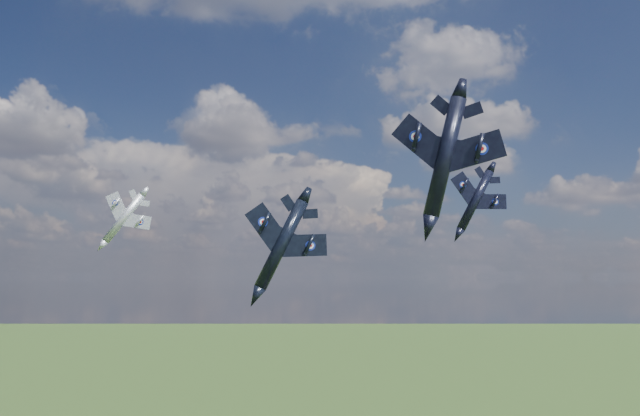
# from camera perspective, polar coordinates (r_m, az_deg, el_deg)

# --- Properties ---
(jet_lead_navy) EXTENTS (15.06, 18.43, 8.17)m
(jet_lead_navy) POSITION_cam_1_polar(r_m,az_deg,el_deg) (77.01, -3.53, -3.31)
(jet_lead_navy) COLOR black
(jet_right_navy) EXTENTS (15.07, 18.08, 5.97)m
(jet_right_navy) POSITION_cam_1_polar(r_m,az_deg,el_deg) (60.00, 11.35, 4.61)
(jet_right_navy) COLOR black
(jet_high_navy) EXTENTS (11.77, 15.10, 7.28)m
(jet_high_navy) POSITION_cam_1_polar(r_m,az_deg,el_deg) (98.76, 14.02, 0.70)
(jet_high_navy) COLOR black
(jet_left_silver) EXTENTS (10.12, 13.48, 7.48)m
(jet_left_silver) POSITION_cam_1_polar(r_m,az_deg,el_deg) (102.93, -17.51, -0.88)
(jet_left_silver) COLOR #ADB0B8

